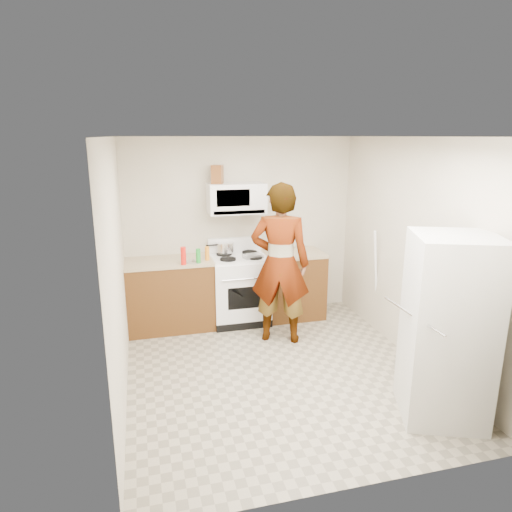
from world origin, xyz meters
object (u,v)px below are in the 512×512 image
object	(u,v)px
kettle	(283,243)
microwave	(236,198)
person	(280,264)
saucepan	(225,247)
fridge	(447,329)
gas_range	(239,288)

from	to	relation	value
kettle	microwave	bearing A→B (deg)	-163.06
person	saucepan	distance (m)	1.03
microwave	saucepan	bearing A→B (deg)	161.07
kettle	saucepan	world-z (taller)	kettle
person	kettle	bearing A→B (deg)	-87.66
microwave	person	bearing A→B (deg)	-66.71
person	kettle	world-z (taller)	person
person	fridge	bearing A→B (deg)	139.19
fridge	kettle	bearing A→B (deg)	123.45
gas_range	kettle	size ratio (longest dim) A/B	6.84
microwave	fridge	xyz separation A→B (m)	(1.32, -2.74, -0.85)
gas_range	fridge	xyz separation A→B (m)	(1.32, -2.62, 0.36)
fridge	saucepan	world-z (taller)	fridge
person	saucepan	bearing A→B (deg)	-37.46
gas_range	saucepan	distance (m)	0.59
fridge	person	bearing A→B (deg)	137.81
microwave	kettle	distance (m)	0.98
microwave	fridge	distance (m)	3.16
microwave	person	distance (m)	1.15
gas_range	saucepan	xyz separation A→B (m)	(-0.16, 0.18, 0.53)
gas_range	fridge	bearing A→B (deg)	-63.18
gas_range	kettle	world-z (taller)	gas_range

